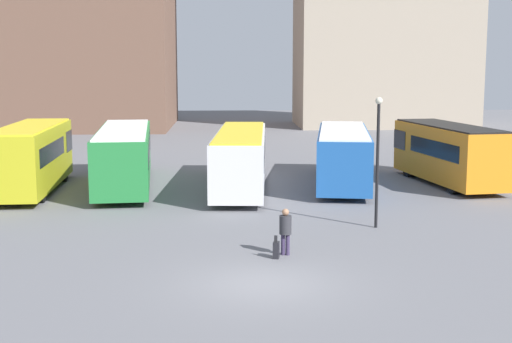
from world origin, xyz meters
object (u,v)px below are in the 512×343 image
object	(u,v)px
bus_4	(448,152)
lamp_post_1	(378,151)
traveler	(285,228)
bus_0	(31,156)
bus_3	(343,154)
bus_1	(124,155)
suitcase	(276,250)
bus_2	(241,157)

from	to	relation	value
bus_4	lamp_post_1	bearing A→B (deg)	141.01
traveler	bus_0	bearing A→B (deg)	54.16
bus_3	bus_0	bearing A→B (deg)	103.91
bus_1	suitcase	bearing A→B (deg)	-159.86
bus_3	bus_2	bearing A→B (deg)	108.54
bus_1	suitcase	xyz separation A→B (m)	(6.92, -14.47, -1.39)
bus_0	traveler	distance (m)	17.31
bus_2	suitcase	size ratio (longest dim) A/B	15.54
bus_2	lamp_post_1	size ratio (longest dim) A/B	2.42
bus_0	bus_3	size ratio (longest dim) A/B	0.86
bus_1	traveler	distance (m)	15.85
bus_0	bus_1	bearing A→B (deg)	-76.00
lamp_post_1	traveler	bearing A→B (deg)	-134.88
bus_2	suitcase	distance (m)	13.74
bus_2	bus_0	bearing A→B (deg)	96.34
bus_1	traveler	bearing A→B (deg)	-158.16
bus_2	suitcase	xyz separation A→B (m)	(0.84, -13.65, -1.34)
bus_3	lamp_post_1	size ratio (longest dim) A/B	2.24
bus_4	bus_1	bearing A→B (deg)	81.45
bus_3	bus_4	size ratio (longest dim) A/B	1.23
traveler	bus_1	bearing A→B (deg)	38.84
bus_2	bus_3	world-z (taller)	bus_2
lamp_post_1	suitcase	bearing A→B (deg)	-134.51
bus_0	bus_4	distance (m)	21.62
suitcase	lamp_post_1	bearing A→B (deg)	-32.95
bus_3	lamp_post_1	bearing A→B (deg)	-173.57
bus_2	suitcase	world-z (taller)	bus_2
bus_1	bus_3	world-z (taller)	bus_1
bus_3	lamp_post_1	distance (m)	10.41
bus_4	lamp_post_1	xyz separation A→B (m)	(-5.98, -10.11, 1.32)
lamp_post_1	bus_0	bearing A→B (deg)	150.52
bus_1	bus_2	distance (m)	6.13
bus_4	suitcase	world-z (taller)	bus_4
bus_3	traveler	bearing A→B (deg)	171.83
bus_4	traveler	size ratio (longest dim) A/B	5.89
bus_0	lamp_post_1	bearing A→B (deg)	-122.31
suitcase	lamp_post_1	world-z (taller)	lamp_post_1
bus_0	bus_1	size ratio (longest dim) A/B	0.79
bus_0	lamp_post_1	distance (m)	17.96
suitcase	bus_2	bearing A→B (deg)	15.09
bus_1	traveler	xyz separation A→B (m)	(7.26, -14.07, -0.73)
suitcase	traveler	bearing A→B (deg)	-28.94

